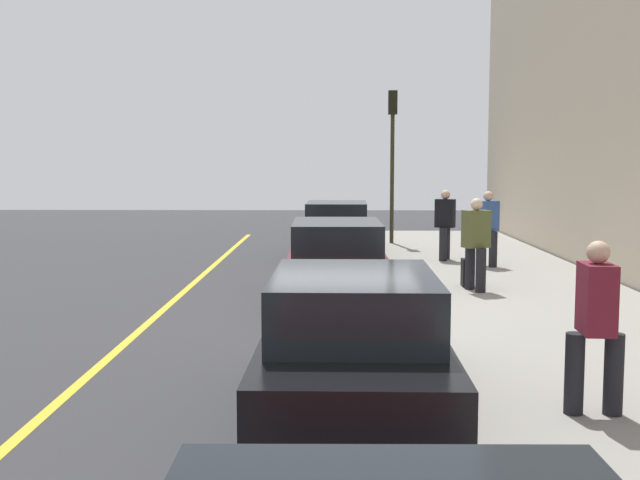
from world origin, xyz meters
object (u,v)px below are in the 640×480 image
object	(u,v)px
pedestrian_blue_coat	(488,226)
pedestrian_black_coat	(445,223)
parked_car_black	(353,345)
parked_car_charcoal	(337,229)
pedestrian_burgundy_coat	(596,323)
pedestrian_olive_coat	(476,242)
rolling_suitcase	(467,272)
parked_car_maroon	(337,261)
traffic_light_pole	(392,141)

from	to	relation	value
pedestrian_blue_coat	pedestrian_black_coat	distance (m)	1.40
parked_car_black	parked_car_charcoal	world-z (taller)	same
parked_car_charcoal	pedestrian_burgundy_coat	bearing A→B (deg)	-170.00
pedestrian_olive_coat	rolling_suitcase	xyz separation A→B (m)	(0.53, 0.06, -0.67)
rolling_suitcase	pedestrian_olive_coat	bearing A→B (deg)	-173.93
pedestrian_burgundy_coat	pedestrian_blue_coat	size ratio (longest dim) A/B	0.97
parked_car_black	rolling_suitcase	distance (m)	7.93
parked_car_maroon	pedestrian_olive_coat	bearing A→B (deg)	-83.83
pedestrian_blue_coat	pedestrian_olive_coat	bearing A→B (deg)	165.44
parked_car_charcoal	pedestrian_olive_coat	size ratio (longest dim) A/B	2.46
pedestrian_burgundy_coat	pedestrian_olive_coat	xyz separation A→B (m)	(7.32, -0.17, 0.03)
traffic_light_pole	parked_car_charcoal	bearing A→B (deg)	143.63
parked_car_charcoal	pedestrian_blue_coat	bearing A→B (deg)	-130.08
parked_car_charcoal	parked_car_black	bearing A→B (deg)	-179.59
pedestrian_burgundy_coat	traffic_light_pole	world-z (taller)	traffic_light_pole
parked_car_maroon	pedestrian_black_coat	distance (m)	5.64
traffic_light_pole	rolling_suitcase	xyz separation A→B (m)	(-8.23, -0.88, -2.79)
parked_car_black	pedestrian_blue_coat	xyz separation A→B (m)	(10.53, -3.43, 0.34)
parked_car_maroon	pedestrian_burgundy_coat	xyz separation A→B (m)	(-7.03, -2.48, 0.30)
parked_car_charcoal	rolling_suitcase	distance (m)	6.49
pedestrian_olive_coat	parked_car_charcoal	bearing A→B (deg)	21.90
parked_car_maroon	pedestrian_blue_coat	world-z (taller)	pedestrian_blue_coat
pedestrian_blue_coat	rolling_suitcase	bearing A→B (deg)	162.04
parked_car_charcoal	pedestrian_black_coat	size ratio (longest dim) A/B	2.48
pedestrian_black_coat	traffic_light_pole	bearing A→B (deg)	13.87
pedestrian_olive_coat	pedestrian_black_coat	distance (m)	4.64
parked_car_charcoal	pedestrian_blue_coat	world-z (taller)	pedestrian_blue_coat
parked_car_maroon	pedestrian_blue_coat	bearing A→B (deg)	-43.10
pedestrian_burgundy_coat	parked_car_black	bearing A→B (deg)	82.44
parked_car_charcoal	pedestrian_burgundy_coat	xyz separation A→B (m)	(-13.81, -2.43, 0.30)
parked_car_black	pedestrian_burgundy_coat	xyz separation A→B (m)	(-0.31, -2.34, 0.30)
parked_car_black	pedestrian_burgundy_coat	bearing A→B (deg)	-97.56
parked_car_black	rolling_suitcase	bearing A→B (deg)	-18.06
parked_car_black	traffic_light_pole	xyz separation A→B (m)	(15.77, -1.58, 2.46)
pedestrian_burgundy_coat	pedestrian_olive_coat	distance (m)	7.32
parked_car_black	parked_car_maroon	size ratio (longest dim) A/B	0.95
parked_car_maroon	rolling_suitcase	bearing A→B (deg)	-72.59
traffic_light_pole	pedestrian_burgundy_coat	bearing A→B (deg)	-177.28
pedestrian_black_coat	parked_car_charcoal	bearing A→B (deg)	55.50
pedestrian_olive_coat	parked_car_black	bearing A→B (deg)	160.27
parked_car_black	rolling_suitcase	size ratio (longest dim) A/B	4.86
pedestrian_blue_coat	pedestrian_black_coat	xyz separation A→B (m)	(1.12, 0.84, -0.01)
pedestrian_burgundy_coat	pedestrian_black_coat	distance (m)	11.96
pedestrian_burgundy_coat	pedestrian_blue_coat	bearing A→B (deg)	-5.74
traffic_light_pole	parked_car_maroon	bearing A→B (deg)	169.28
pedestrian_burgundy_coat	pedestrian_olive_coat	world-z (taller)	pedestrian_olive_coat
parked_car_charcoal	pedestrian_blue_coat	xyz separation A→B (m)	(-2.97, -3.52, 0.34)
pedestrian_burgundy_coat	traffic_light_pole	bearing A→B (deg)	2.72
pedestrian_olive_coat	pedestrian_blue_coat	bearing A→B (deg)	-14.56
parked_car_maroon	rolling_suitcase	distance (m)	2.74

